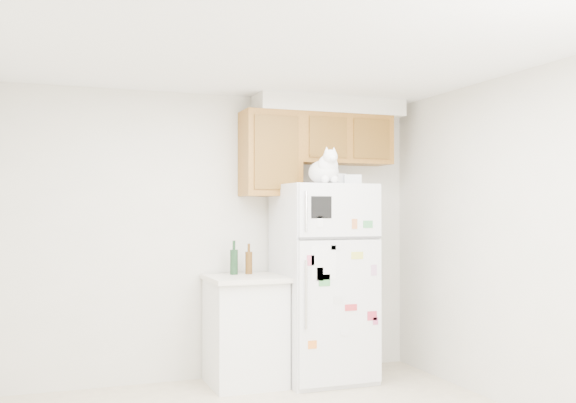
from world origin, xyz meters
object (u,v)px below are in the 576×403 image
storage_box_front (352,180)px  bottle_amber (249,259)px  base_counter (245,330)px  cat (325,170)px  storage_box_back (334,179)px  bottle_green (234,258)px  refrigerator (323,282)px

storage_box_front → bottle_amber: bearing=-177.0°
base_counter → storage_box_front: bearing=-4.8°
storage_box_front → bottle_amber: size_ratio=0.57×
cat → storage_box_back: 0.34m
bottle_green → bottle_amber: bearing=-1.8°
storage_box_back → bottle_amber: bearing=154.0°
bottle_green → bottle_amber: (0.13, -0.00, -0.01)m
refrigerator → cat: 0.99m
storage_box_back → storage_box_front: 0.16m
cat → bottle_amber: bearing=141.4°
base_counter → storage_box_front: (0.97, -0.08, 1.28)m
storage_box_front → storage_box_back: bearing=176.0°
refrigerator → cat: size_ratio=3.93×
refrigerator → storage_box_front: size_ratio=11.33×
base_counter → storage_box_back: bearing=-1.6°
cat → bottle_green: (-0.67, 0.43, -0.75)m
storage_box_back → bottle_amber: (-0.74, 0.16, -0.70)m
refrigerator → bottle_amber: (-0.61, 0.21, 0.20)m
bottle_green → storage_box_front: bearing=-12.4°
storage_box_back → storage_box_front: storage_box_back is taller
storage_box_front → refrigerator: bearing=-164.5°
refrigerator → bottle_green: bearing=163.8°
refrigerator → bottle_amber: 0.68m
refrigerator → base_counter: size_ratio=1.85×
refrigerator → storage_box_back: bearing=22.5°
refrigerator → base_counter: 0.79m
cat → bottle_amber: cat is taller
refrigerator → cat: cat is taller
refrigerator → storage_box_front: (0.28, -0.01, 0.89)m
storage_box_front → bottle_green: bearing=-175.5°
storage_box_back → bottle_amber: storage_box_back is taller
base_counter → storage_box_back: 1.52m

